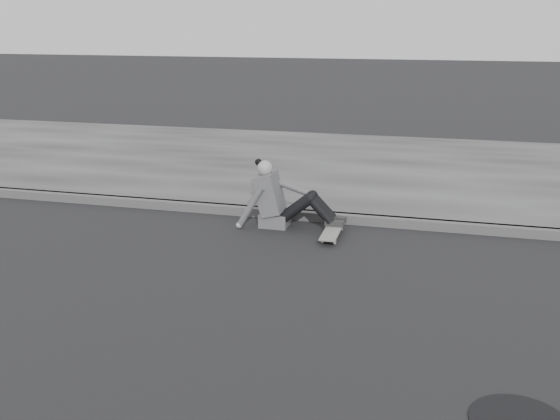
% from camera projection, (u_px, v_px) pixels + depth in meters
% --- Properties ---
extents(ground, '(80.00, 80.00, 0.00)m').
position_uv_depth(ground, '(275.00, 302.00, 5.93)').
color(ground, black).
rests_on(ground, ground).
extents(curb, '(24.00, 0.16, 0.12)m').
position_uv_depth(curb, '(324.00, 217.00, 8.30)').
color(curb, '#464646').
rests_on(curb, ground).
extents(sidewalk, '(24.00, 6.00, 0.12)m').
position_uv_depth(sidewalk, '(355.00, 167.00, 11.10)').
color(sidewalk, '#3C3C3C').
rests_on(sidewalk, ground).
extents(skateboard, '(0.20, 0.78, 0.09)m').
position_uv_depth(skateboard, '(332.00, 231.00, 7.69)').
color(skateboard, '#9F9F9A').
rests_on(skateboard, ground).
extents(seated_woman, '(1.38, 0.46, 0.88)m').
position_uv_depth(seated_woman, '(280.00, 199.00, 8.01)').
color(seated_woman, '#4D4D50').
rests_on(seated_woman, ground).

